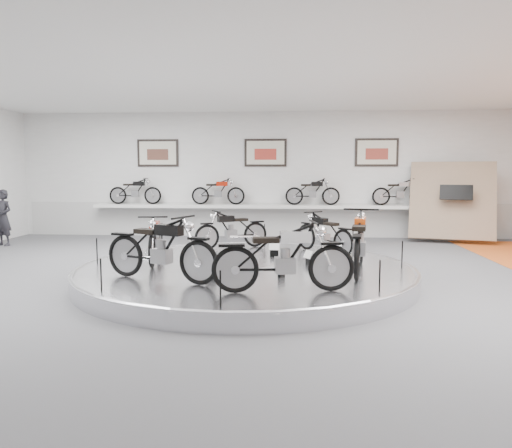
# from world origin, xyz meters

# --- Properties ---
(floor) EXTENTS (16.00, 16.00, 0.00)m
(floor) POSITION_xyz_m (0.00, 0.00, 0.00)
(floor) COLOR #565658
(floor) RESTS_ON ground
(ceiling) EXTENTS (16.00, 16.00, 0.00)m
(ceiling) POSITION_xyz_m (0.00, 0.00, 4.00)
(ceiling) COLOR white
(ceiling) RESTS_ON wall_back
(wall_back) EXTENTS (16.00, 0.00, 16.00)m
(wall_back) POSITION_xyz_m (0.00, 7.00, 2.00)
(wall_back) COLOR silver
(wall_back) RESTS_ON floor
(wall_front) EXTENTS (16.00, 0.00, 16.00)m
(wall_front) POSITION_xyz_m (0.00, -7.00, 2.00)
(wall_front) COLOR silver
(wall_front) RESTS_ON floor
(dado_band) EXTENTS (15.68, 0.04, 1.10)m
(dado_band) POSITION_xyz_m (0.00, 6.98, 0.55)
(dado_band) COLOR #BCBCBA
(dado_band) RESTS_ON floor
(display_platform) EXTENTS (6.40, 6.40, 0.30)m
(display_platform) POSITION_xyz_m (0.00, 0.30, 0.15)
(display_platform) COLOR silver
(display_platform) RESTS_ON floor
(platform_rim) EXTENTS (6.40, 6.40, 0.10)m
(platform_rim) POSITION_xyz_m (0.00, 0.30, 0.27)
(platform_rim) COLOR #B2B2BA
(platform_rim) RESTS_ON display_platform
(shelf) EXTENTS (11.00, 0.55, 0.10)m
(shelf) POSITION_xyz_m (0.00, 6.70, 1.00)
(shelf) COLOR silver
(shelf) RESTS_ON wall_back
(poster_left) EXTENTS (1.35, 0.06, 0.88)m
(poster_left) POSITION_xyz_m (-3.50, 6.96, 2.70)
(poster_left) COLOR beige
(poster_left) RESTS_ON wall_back
(poster_center) EXTENTS (1.35, 0.06, 0.88)m
(poster_center) POSITION_xyz_m (0.00, 6.96, 2.70)
(poster_center) COLOR beige
(poster_center) RESTS_ON wall_back
(poster_right) EXTENTS (1.35, 0.06, 0.88)m
(poster_right) POSITION_xyz_m (3.50, 6.96, 2.70)
(poster_right) COLOR beige
(poster_right) RESTS_ON wall_back
(display_panel) EXTENTS (2.56, 1.52, 2.30)m
(display_panel) POSITION_xyz_m (5.60, 6.10, 1.25)
(display_panel) COLOR #91775C
(display_panel) RESTS_ON floor
(shelf_bike_a) EXTENTS (1.22, 0.43, 0.73)m
(shelf_bike_a) POSITION_xyz_m (-4.20, 6.70, 1.42)
(shelf_bike_a) COLOR black
(shelf_bike_a) RESTS_ON shelf
(shelf_bike_b) EXTENTS (1.22, 0.43, 0.73)m
(shelf_bike_b) POSITION_xyz_m (-1.50, 6.70, 1.42)
(shelf_bike_b) COLOR #9B1A08
(shelf_bike_b) RESTS_ON shelf
(shelf_bike_c) EXTENTS (1.22, 0.43, 0.73)m
(shelf_bike_c) POSITION_xyz_m (1.50, 6.70, 1.42)
(shelf_bike_c) COLOR black
(shelf_bike_c) RESTS_ON shelf
(shelf_bike_d) EXTENTS (1.22, 0.43, 0.73)m
(shelf_bike_d) POSITION_xyz_m (4.20, 6.70, 1.42)
(shelf_bike_d) COLOR silver
(shelf_bike_d) RESTS_ON shelf
(bike_a) EXTENTS (1.38, 1.56, 0.91)m
(bike_a) POSITION_xyz_m (1.58, 1.90, 0.75)
(bike_a) COLOR black
(bike_a) RESTS_ON display_platform
(bike_b) EXTENTS (1.61, 1.23, 0.91)m
(bike_b) POSITION_xyz_m (-0.54, 2.45, 0.75)
(bike_b) COLOR black
(bike_b) RESTS_ON display_platform
(bike_c) EXTENTS (0.82, 1.70, 0.96)m
(bike_c) POSITION_xyz_m (-1.83, 0.59, 0.78)
(bike_c) COLOR #9B1A08
(bike_c) RESTS_ON display_platform
(bike_d) EXTENTS (1.97, 1.30, 1.09)m
(bike_d) POSITION_xyz_m (-1.28, -1.09, 0.85)
(bike_d) COLOR black
(bike_d) RESTS_ON display_platform
(bike_e) EXTENTS (1.90, 0.92, 1.07)m
(bike_e) POSITION_xyz_m (0.76, -1.74, 0.84)
(bike_e) COLOR silver
(bike_e) RESTS_ON display_platform
(bike_f) EXTENTS (0.99, 1.99, 1.12)m
(bike_f) POSITION_xyz_m (2.08, -0.12, 0.86)
(bike_f) COLOR #AA3A0C
(bike_f) RESTS_ON display_platform
(visitor) EXTENTS (0.67, 0.54, 1.60)m
(visitor) POSITION_xyz_m (-7.32, 4.43, 0.80)
(visitor) COLOR black
(visitor) RESTS_ON floor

